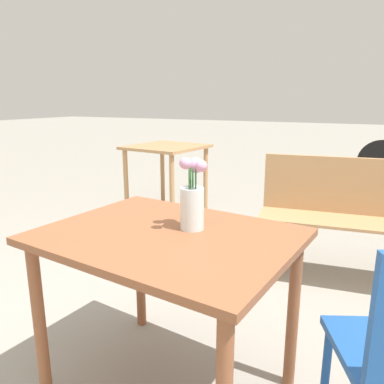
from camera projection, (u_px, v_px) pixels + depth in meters
table_front at (168, 257)px, 1.49m from camera, size 1.04×0.84×0.73m
flower_vase at (192, 202)px, 1.49m from camera, size 0.13×0.14×0.30m
bench_near at (377, 218)px, 2.52m from camera, size 1.57×0.57×0.85m
table_back at (166, 157)px, 4.06m from camera, size 0.82×0.84×0.75m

